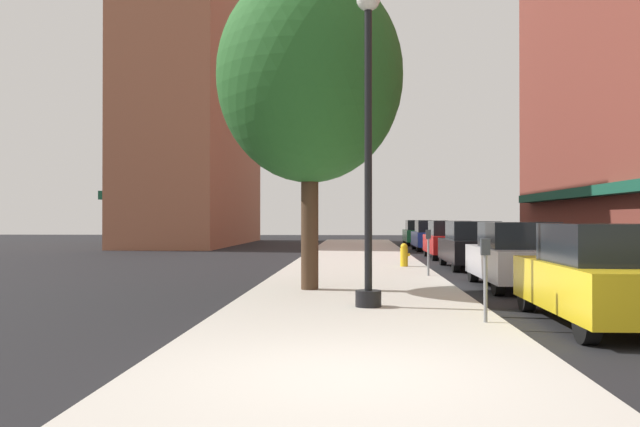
% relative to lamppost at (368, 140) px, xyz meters
% --- Properties ---
extents(ground_plane, '(90.00, 90.00, 0.00)m').
position_rel_lamppost_xyz_m(ground_plane, '(3.75, 12.81, -3.20)').
color(ground_plane, black).
extents(sidewalk_slab, '(4.80, 50.00, 0.12)m').
position_rel_lamppost_xyz_m(sidewalk_slab, '(-0.25, 13.81, -3.14)').
color(sidewalk_slab, '#B7B2A8').
rests_on(sidewalk_slab, ground).
extents(building_far_background, '(6.80, 18.00, 20.61)m').
position_rel_lamppost_xyz_m(building_far_background, '(-11.26, 31.81, 7.08)').
color(building_far_background, '#9E6047').
rests_on(building_far_background, ground).
extents(lamppost, '(0.48, 0.48, 5.90)m').
position_rel_lamppost_xyz_m(lamppost, '(0.00, 0.00, 0.00)').
color(lamppost, black).
rests_on(lamppost, sidewalk_slab).
extents(fire_hydrant, '(0.33, 0.26, 0.79)m').
position_rel_lamppost_xyz_m(fire_hydrant, '(1.37, 10.22, -2.68)').
color(fire_hydrant, gold).
rests_on(fire_hydrant, sidewalk_slab).
extents(parking_meter_near, '(0.14, 0.09, 1.31)m').
position_rel_lamppost_xyz_m(parking_meter_near, '(1.80, -1.68, -2.25)').
color(parking_meter_near, slate).
rests_on(parking_meter_near, sidewalk_slab).
extents(parking_meter_far, '(0.14, 0.09, 1.31)m').
position_rel_lamppost_xyz_m(parking_meter_far, '(1.80, 6.62, -2.25)').
color(parking_meter_far, slate).
rests_on(parking_meter_far, sidewalk_slab).
extents(tree_near, '(4.28, 4.28, 7.38)m').
position_rel_lamppost_xyz_m(tree_near, '(-1.30, 2.88, 1.81)').
color(tree_near, '#422D1E').
rests_on(tree_near, sidewalk_slab).
extents(car_yellow, '(1.80, 4.30, 1.66)m').
position_rel_lamppost_xyz_m(car_yellow, '(3.75, -1.23, -2.39)').
color(car_yellow, black).
rests_on(car_yellow, ground).
extents(car_silver, '(1.80, 4.30, 1.66)m').
position_rel_lamppost_xyz_m(car_silver, '(3.75, 4.46, -2.39)').
color(car_silver, black).
rests_on(car_silver, ground).
extents(car_black, '(1.80, 4.30, 1.66)m').
position_rel_lamppost_xyz_m(car_black, '(3.75, 10.85, -2.39)').
color(car_black, black).
rests_on(car_black, ground).
extents(car_red, '(1.80, 4.30, 1.66)m').
position_rel_lamppost_xyz_m(car_red, '(3.75, 16.70, -2.39)').
color(car_red, black).
rests_on(car_red, ground).
extents(car_blue, '(1.80, 4.30, 1.66)m').
position_rel_lamppost_xyz_m(car_blue, '(3.75, 23.67, -2.39)').
color(car_blue, black).
rests_on(car_blue, ground).
extents(car_green, '(1.80, 4.30, 1.66)m').
position_rel_lamppost_xyz_m(car_green, '(3.75, 31.01, -2.39)').
color(car_green, black).
rests_on(car_green, ground).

